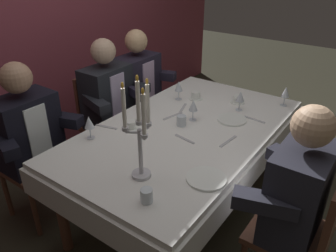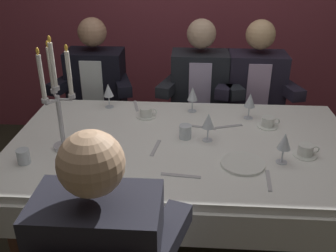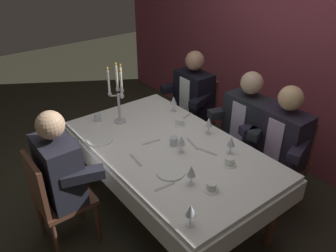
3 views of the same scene
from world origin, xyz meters
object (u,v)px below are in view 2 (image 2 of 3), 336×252
(dinner_plate_0, at_px, (243,163))
(wine_glass_4, at_px, (108,91))
(seated_diner_2, at_px, (199,86))
(seated_diner_0, at_px, (97,84))
(wine_glass_2, at_px, (285,142))
(coffee_cup_0, at_px, (146,113))
(wine_glass_1, at_px, (208,121))
(water_tumbler_0, at_px, (23,156))
(dinner_plate_1, at_px, (82,182))
(coffee_cup_1, at_px, (268,122))
(seated_diner_3, at_px, (255,88))
(wine_glass_0, at_px, (193,95))
(water_tumbler_1, at_px, (185,132))
(coffee_cup_2, at_px, (306,151))
(dining_table, at_px, (183,160))
(wine_glass_3, at_px, (250,101))
(candelabra, at_px, (58,101))

(dinner_plate_0, height_order, wine_glass_4, wine_glass_4)
(dinner_plate_0, distance_m, seated_diner_2, 1.13)
(wine_glass_4, xyz_separation_m, seated_diner_0, (-0.19, 0.45, -0.12))
(wine_glass_2, distance_m, seated_diner_0, 1.61)
(wine_glass_4, bearing_deg, coffee_cup_0, -26.96)
(wine_glass_4, bearing_deg, seated_diner_2, 36.64)
(wine_glass_1, distance_m, seated_diner_2, 0.88)
(water_tumbler_0, bearing_deg, dinner_plate_1, -24.78)
(seated_diner_0, relative_size, seated_diner_2, 1.00)
(wine_glass_1, distance_m, wine_glass_2, 0.42)
(dinner_plate_1, bearing_deg, dinner_plate_0, 15.52)
(seated_diner_2, bearing_deg, wine_glass_1, -87.64)
(wine_glass_4, bearing_deg, wine_glass_1, -33.50)
(seated_diner_2, bearing_deg, coffee_cup_1, -59.30)
(wine_glass_4, bearing_deg, dinner_plate_1, -86.51)
(coffee_cup_0, relative_size, seated_diner_3, 0.11)
(dinner_plate_1, relative_size, wine_glass_1, 1.38)
(dinner_plate_1, bearing_deg, seated_diner_0, 100.47)
(wine_glass_0, bearing_deg, wine_glass_2, -52.98)
(water_tumbler_1, relative_size, seated_diner_3, 0.06)
(water_tumbler_1, distance_m, coffee_cup_2, 0.64)
(water_tumbler_0, relative_size, seated_diner_0, 0.06)
(dinner_plate_1, xyz_separation_m, coffee_cup_1, (0.94, 0.65, 0.02))
(dining_table, relative_size, dinner_plate_0, 8.82)
(wine_glass_3, height_order, water_tumbler_0, wine_glass_3)
(seated_diner_2, height_order, seated_diner_3, same)
(wine_glass_1, relative_size, coffee_cup_0, 1.24)
(seated_diner_0, bearing_deg, water_tumbler_0, -94.54)
(coffee_cup_1, distance_m, seated_diner_3, 0.67)
(candelabra, height_order, seated_diner_3, candelabra)
(dining_table, bearing_deg, wine_glass_4, 138.62)
(dining_table, height_order, coffee_cup_1, coffee_cup_1)
(coffee_cup_0, distance_m, seated_diner_2, 0.67)
(seated_diner_0, bearing_deg, wine_glass_2, -42.10)
(wine_glass_2, bearing_deg, wine_glass_3, 101.11)
(candelabra, distance_m, wine_glass_2, 1.14)
(water_tumbler_0, distance_m, seated_diner_0, 1.17)
(wine_glass_2, height_order, water_tumbler_1, wine_glass_2)
(water_tumbler_0, relative_size, coffee_cup_0, 0.57)
(water_tumbler_0, bearing_deg, seated_diner_2, 52.79)
(dinner_plate_1, relative_size, seated_diner_2, 0.18)
(coffee_cup_2, bearing_deg, seated_diner_3, 96.70)
(dining_table, relative_size, water_tumbler_1, 24.96)
(seated_diner_3, bearing_deg, water_tumbler_0, -138.18)
(wine_glass_2, xyz_separation_m, wine_glass_4, (-1.00, 0.63, 0.00))
(seated_diner_3, bearing_deg, wine_glass_0, -134.55)
(wine_glass_4, xyz_separation_m, seated_diner_3, (1.02, 0.45, -0.12))
(candelabra, distance_m, seated_diner_2, 1.27)
(candelabra, distance_m, wine_glass_1, 0.79)
(wine_glass_2, xyz_separation_m, seated_diner_0, (-1.19, 1.07, -0.12))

